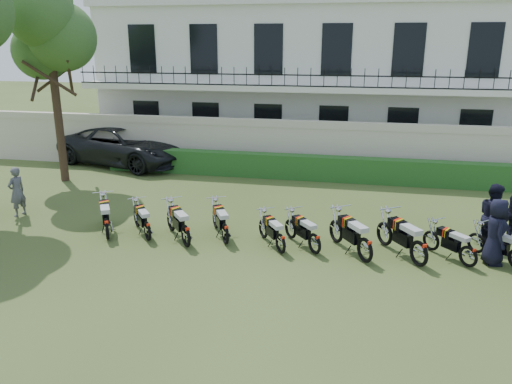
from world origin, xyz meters
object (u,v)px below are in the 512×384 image
(motorcycle_1, at_px, (147,226))
(motorcycle_8, at_px, (469,251))
(motorcycle_3, at_px, (225,229))
(motorcycle_7, at_px, (419,247))
(motorcycle_0, at_px, (107,224))
(motorcycle_5, at_px, (315,239))
(inspector, at_px, (17,192))
(officer_3, at_px, (496,232))
(suv, at_px, (126,146))
(officer_4, at_px, (493,216))
(motorcycle_2, at_px, (186,231))
(motorcycle_4, at_px, (281,239))
(motorcycle_6, at_px, (365,244))
(tree_west_near, at_px, (49,29))

(motorcycle_1, height_order, motorcycle_8, motorcycle_1)
(motorcycle_3, height_order, motorcycle_7, motorcycle_7)
(motorcycle_1, xyz_separation_m, motorcycle_7, (7.38, -0.19, 0.08))
(motorcycle_0, distance_m, motorcycle_5, 5.91)
(inspector, bearing_deg, officer_3, 101.44)
(motorcycle_1, distance_m, motorcycle_5, 4.74)
(suv, bearing_deg, officer_4, -100.13)
(motorcycle_2, bearing_deg, motorcycle_1, 131.56)
(motorcycle_8, xyz_separation_m, officer_4, (0.84, 1.47, 0.48))
(motorcycle_0, height_order, motorcycle_4, motorcycle_0)
(motorcycle_6, bearing_deg, officer_4, -6.71)
(motorcycle_8, bearing_deg, motorcycle_3, 137.30)
(motorcycle_8, relative_size, suv, 0.22)
(tree_west_near, bearing_deg, motorcycle_5, -26.41)
(tree_west_near, bearing_deg, suv, 69.21)
(tree_west_near, distance_m, inspector, 6.63)
(motorcycle_5, bearing_deg, inspector, 134.17)
(motorcycle_8, xyz_separation_m, suv, (-13.32, 8.40, 0.44))
(motorcycle_6, bearing_deg, motorcycle_3, 139.74)
(motorcycle_0, distance_m, motorcycle_7, 8.54)
(tree_west_near, relative_size, motorcycle_4, 5.28)
(officer_4, bearing_deg, motorcycle_6, 106.81)
(tree_west_near, relative_size, motorcycle_2, 4.83)
(motorcycle_6, height_order, suv, suv)
(tree_west_near, relative_size, motorcycle_7, 4.32)
(suv, xyz_separation_m, officer_4, (14.16, -6.93, 0.04))
(tree_west_near, height_order, motorcycle_4, tree_west_near)
(motorcycle_1, height_order, inspector, inspector)
(motorcycle_6, relative_size, motorcycle_8, 1.31)
(officer_3, relative_size, officer_4, 0.95)
(motorcycle_4, xyz_separation_m, officer_3, (5.41, 0.55, 0.43))
(motorcycle_8, bearing_deg, motorcycle_2, 140.71)
(motorcycle_2, bearing_deg, officer_4, -26.24)
(motorcycle_0, height_order, inspector, inspector)
(motorcycle_1, xyz_separation_m, motorcycle_2, (1.23, -0.22, 0.05))
(tree_west_near, relative_size, motorcycle_8, 5.78)
(motorcycle_4, bearing_deg, tree_west_near, 117.06)
(motorcycle_1, xyz_separation_m, motorcycle_8, (8.60, 0.03, -0.01))
(motorcycle_6, distance_m, motorcycle_7, 1.33)
(officer_3, distance_m, officer_4, 1.08)
(motorcycle_7, xyz_separation_m, inspector, (-12.37, 1.35, 0.28))
(motorcycle_8, bearing_deg, motorcycle_0, 139.91)
(motorcycle_1, distance_m, suv, 9.67)
(motorcycle_0, xyz_separation_m, officer_3, (10.43, 0.60, 0.37))
(motorcycle_0, relative_size, officer_3, 1.02)
(inspector, bearing_deg, motorcycle_6, 97.15)
(suv, bearing_deg, motorcycle_5, -115.60)
(motorcycle_3, distance_m, motorcycle_8, 6.36)
(motorcycle_6, bearing_deg, inspector, 138.88)
(motorcycle_2, relative_size, officer_3, 0.94)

